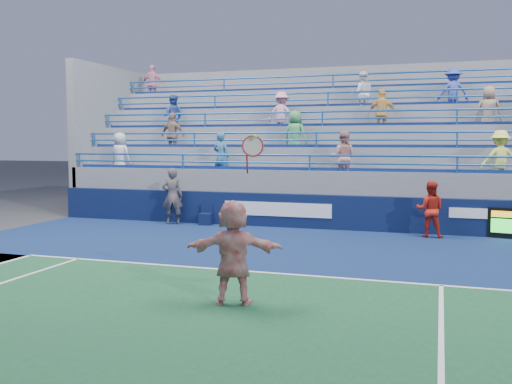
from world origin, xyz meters
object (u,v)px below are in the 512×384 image
(serve_speed_board, at_px, (512,224))
(tennis_player, at_px, (233,252))
(line_judge, at_px, (172,196))
(ball_girl, at_px, (430,209))
(judge_chair, at_px, (206,218))

(serve_speed_board, bearing_deg, tennis_player, -121.59)
(line_judge, distance_m, ball_girl, 8.34)
(serve_speed_board, relative_size, line_judge, 0.68)
(tennis_player, relative_size, ball_girl, 1.76)
(line_judge, bearing_deg, serve_speed_board, 161.19)
(serve_speed_board, relative_size, tennis_player, 0.45)
(tennis_player, relative_size, line_judge, 1.52)
(serve_speed_board, xyz_separation_m, line_judge, (-10.59, -0.27, 0.51))
(serve_speed_board, xyz_separation_m, ball_girl, (-2.25, -0.39, 0.37))
(judge_chair, distance_m, line_judge, 1.37)
(line_judge, bearing_deg, tennis_player, 102.00)
(serve_speed_board, xyz_separation_m, judge_chair, (-9.44, -0.11, -0.23))
(tennis_player, bearing_deg, line_judge, 122.27)
(line_judge, bearing_deg, ball_girl, 158.87)
(judge_chair, height_order, tennis_player, tennis_player)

